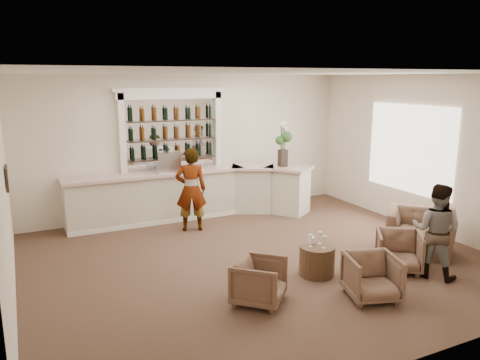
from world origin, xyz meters
The scene contains 19 objects.
ground centered at (0.00, 0.00, 0.00)m, with size 8.00×8.00×0.00m, color brown.
room_shell centered at (0.16, 0.71, 2.34)m, with size 8.04×7.02×3.32m.
bar_counter centered at (-0.16, 3.00, 0.57)m, with size 5.72×1.80×1.14m.
back_bar_alcove centered at (-0.50, 3.41, 2.03)m, with size 2.64×0.25×3.00m.
cocktail_table centered at (0.54, -0.99, 0.25)m, with size 0.59×0.59×0.50m, color brown.
sommelier centered at (-0.52, 2.15, 0.90)m, with size 0.66×0.43×1.80m, color gray.
guest centered at (2.23, -1.87, 0.78)m, with size 0.76×0.59×1.57m, color gray.
armchair_left centered at (-0.79, -1.44, 0.33)m, with size 0.70×0.72×0.66m, color brown.
armchair_center centered at (0.77, -2.05, 0.34)m, with size 0.72×0.74×0.67m, color brown.
armchair_right centered at (1.91, -1.43, 0.34)m, with size 0.72×0.74×0.67m, color brown.
armchair_far centered at (2.90, -0.94, 0.39)m, with size 1.20×1.05×0.78m, color brown.
espresso_machine centered at (-0.69, 3.07, 1.36)m, with size 0.51×0.43×0.45m, color silver.
flower_vase centered at (1.95, 2.49, 1.74)m, with size 0.28×0.28×1.07m.
wine_glass_bar_left centered at (0.06, 2.95, 1.25)m, with size 0.07×0.07×0.21m, color white, non-canonical shape.
wine_glass_bar_right centered at (-0.77, 3.07, 1.25)m, with size 0.07×0.07×0.21m, color white, non-canonical shape.
wine_glass_tbl_a centered at (0.42, -0.96, 0.60)m, with size 0.07×0.07×0.21m, color white, non-canonical shape.
wine_glass_tbl_b centered at (0.64, -0.91, 0.60)m, with size 0.07×0.07×0.21m, color white, non-canonical shape.
wine_glass_tbl_c centered at (0.58, -1.12, 0.60)m, with size 0.07×0.07×0.21m, color white, non-canonical shape.
napkin_holder centered at (0.52, -0.85, 0.56)m, with size 0.08×0.08×0.12m, color white.
Camera 1 is at (-3.80, -7.00, 3.21)m, focal length 35.00 mm.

